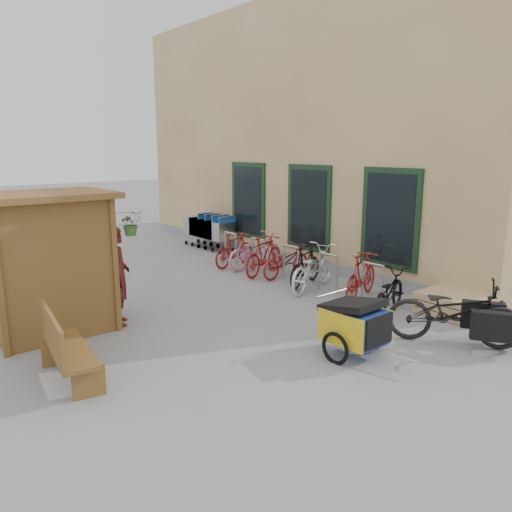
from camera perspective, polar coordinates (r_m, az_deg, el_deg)
ground at (r=8.82m, az=3.69°, el=-8.41°), size 80.00×80.00×0.00m
building at (r=16.07m, az=10.12°, el=13.43°), size 6.07×13.00×7.00m
kiosk at (r=8.96m, az=-23.28°, el=1.23°), size 2.49×1.65×2.40m
bike_rack at (r=11.87m, az=3.99°, el=-0.40°), size 0.05×5.35×0.86m
pallet_stack at (r=10.22m, az=21.73°, el=-5.12°), size 1.00×1.20×0.40m
bench at (r=7.26m, az=-21.11°, el=-9.67°), size 0.69×1.61×0.98m
shopping_carts at (r=15.78m, az=-5.50°, el=3.25°), size 0.63×2.12×1.13m
child_trailer at (r=7.75m, az=11.22°, el=-7.53°), size 0.95×1.59×0.93m
cargo_bike at (r=8.64m, az=21.94°, el=-6.00°), size 1.72×2.12×1.08m
person_kiosk at (r=9.17m, az=-15.53°, el=-2.23°), size 0.63×0.76×1.77m
bike_0 at (r=9.88m, az=14.94°, el=-3.98°), size 1.68×1.04×0.84m
bike_1 at (r=10.65m, az=11.93°, el=-2.26°), size 1.69×0.95×0.98m
bike_2 at (r=11.17m, az=6.47°, el=-1.35°), size 2.00×1.20×0.99m
bike_3 at (r=11.48m, az=5.65°, el=-1.15°), size 1.59×0.93×0.92m
bike_4 at (r=12.22m, az=3.44°, el=-0.57°), size 1.56×0.62×0.81m
bike_5 at (r=12.39m, az=0.92°, el=0.06°), size 1.71×0.95×0.99m
bike_6 at (r=13.07m, az=-0.09°, el=0.59°), size 1.81×0.69×0.94m
bike_7 at (r=13.30m, az=-2.48°, el=0.72°), size 1.57×0.75×0.91m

